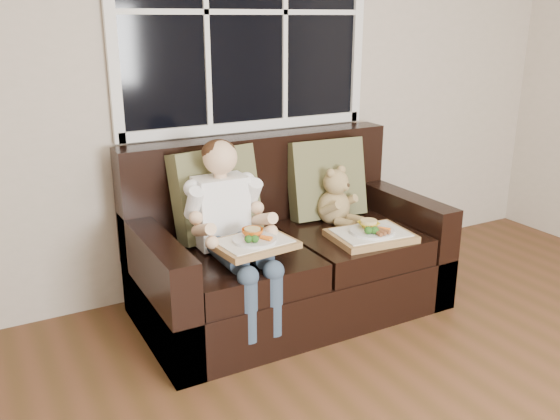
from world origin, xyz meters
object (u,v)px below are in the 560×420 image
teddy_bear (335,200)px  child (229,216)px  loveseat (285,256)px  tray_right (371,234)px  tray_left (254,242)px

teddy_bear → child: bearing=169.4°
loveseat → teddy_bear: 0.45m
child → tray_right: bearing=-14.1°
loveseat → teddy_bear: (0.35, 0.02, 0.28)m
tray_left → tray_right: 0.73m
loveseat → child: size_ratio=1.90×
loveseat → tray_left: (-0.36, -0.33, 0.26)m
loveseat → tray_right: 0.51m
tray_left → tray_right: size_ratio=0.89×
loveseat → tray_right: bearing=-40.1°
loveseat → tray_right: loveseat is taller
child → tray_right: 0.81m
teddy_bear → loveseat: bearing=161.9°
tray_left → tray_right: bearing=-4.9°
teddy_bear → tray_left: bearing=-175.2°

